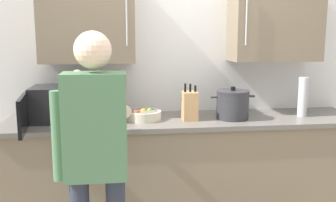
% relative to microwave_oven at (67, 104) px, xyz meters
% --- Properties ---
extents(back_wall_tiled, '(3.37, 0.44, 2.89)m').
position_rel_microwave_oven_xyz_m(back_wall_tiled, '(0.91, 0.27, 0.43)').
color(back_wall_tiled, white).
rests_on(back_wall_tiled, ground_plane).
extents(counter_unit, '(2.79, 0.62, 0.95)m').
position_rel_microwave_oven_xyz_m(counter_unit, '(0.91, -0.03, -0.61)').
color(counter_unit, '#756651').
rests_on(counter_unit, ground_plane).
extents(microwave_oven, '(0.59, 0.76, 0.26)m').
position_rel_microwave_oven_xyz_m(microwave_oven, '(0.00, 0.00, 0.00)').
color(microwave_oven, black).
rests_on(microwave_oven, counter_unit).
extents(thermos_flask, '(0.08, 0.08, 0.32)m').
position_rel_microwave_oven_xyz_m(thermos_flask, '(1.85, -0.07, 0.03)').
color(thermos_flask, '#B7BABF').
rests_on(thermos_flask, counter_unit).
extents(knife_block, '(0.11, 0.15, 0.28)m').
position_rel_microwave_oven_xyz_m(knife_block, '(0.93, -0.07, -0.02)').
color(knife_block, tan).
rests_on(knife_block, counter_unit).
extents(stock_pot, '(0.35, 0.25, 0.25)m').
position_rel_microwave_oven_xyz_m(stock_pot, '(1.27, -0.09, -0.02)').
color(stock_pot, '#2D2D33').
rests_on(stock_pot, counter_unit).
extents(fruit_bowl, '(0.27, 0.27, 0.09)m').
position_rel_microwave_oven_xyz_m(fruit_bowl, '(0.58, -0.04, -0.09)').
color(fruit_bowl, beige).
rests_on(fruit_bowl, counter_unit).
extents(person_figure, '(0.44, 0.61, 1.62)m').
position_rel_microwave_oven_xyz_m(person_figure, '(0.26, -0.85, -0.11)').
color(person_figure, '#282D3D').
rests_on(person_figure, ground_plane).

